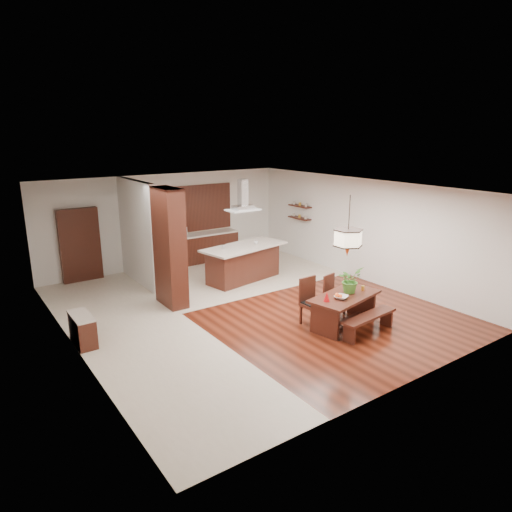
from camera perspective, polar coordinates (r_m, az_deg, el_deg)
room_shell at (r=10.66m, az=-1.32°, el=3.97°), size 9.00×9.04×2.92m
tile_hallway at (r=10.11m, az=-14.51°, el=-9.47°), size 2.50×9.00×0.01m
tile_kitchen at (r=13.87m, az=-2.71°, el=-2.13°), size 5.50×4.00×0.01m
soffit_band at (r=10.53m, az=-1.35°, el=8.36°), size 8.00×9.00×0.02m
partition_pier at (r=11.17m, az=-10.74°, el=1.00°), size 0.45×1.00×2.90m
partition_stub at (r=13.07m, az=-14.58°, el=2.85°), size 0.18×2.40×2.90m
hallway_console at (r=9.90m, az=-20.84°, el=-8.61°), size 0.37×0.88×0.63m
hallway_doorway at (r=13.82m, az=-21.13°, el=1.27°), size 1.10×0.20×2.10m
rear_counter at (r=15.04m, az=-7.01°, el=1.03°), size 2.60×0.62×0.95m
kitchen_window at (r=15.01m, az=-7.64°, el=5.95°), size 2.60×0.08×1.50m
shelf_lower at (r=15.12m, az=5.46°, el=4.74°), size 0.26×0.90×0.04m
shelf_upper at (r=15.06m, az=5.50°, el=6.23°), size 0.26×0.90×0.04m
dining_table at (r=10.22m, az=10.99°, el=-5.82°), size 1.85×1.20×0.71m
dining_bench at (r=10.05m, az=13.90°, el=-8.28°), size 1.54×0.49×0.43m
dining_chair_left at (r=10.15m, az=7.20°, el=-5.76°), size 0.48×0.48×1.06m
dining_chair_right at (r=10.84m, az=9.84°, el=-4.85°), size 0.48×0.48×0.93m
pendant_lantern at (r=9.74m, az=11.50°, el=3.67°), size 0.64×0.64×1.31m
foliage_plant at (r=10.26m, az=11.67°, el=-2.93°), size 0.60×0.54×0.58m
fruit_bowl at (r=9.92m, az=10.58°, el=-5.08°), size 0.37×0.37×0.07m
napkin_cone at (r=9.70m, az=8.84°, el=-5.04°), size 0.16×0.16×0.21m
gold_ornament at (r=10.52m, az=13.22°, el=-3.92°), size 0.09×0.09×0.11m
kitchen_island at (r=13.07m, az=-1.58°, el=-0.81°), size 2.65×1.53×1.03m
range_hood at (r=12.68m, az=-1.65°, el=7.63°), size 0.90×0.55×0.87m
island_cup at (r=13.09m, az=-0.02°, el=1.69°), size 0.14×0.14×0.09m
microwave at (r=14.58m, az=-9.86°, el=3.01°), size 0.63×0.48×0.32m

